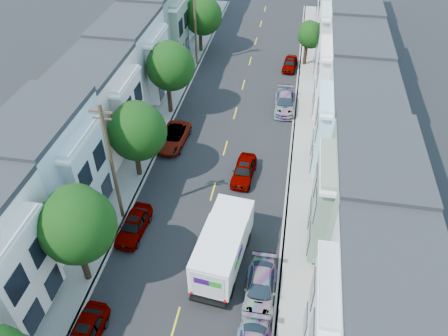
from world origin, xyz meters
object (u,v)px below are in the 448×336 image
(utility_pole_near, at_px, (112,166))
(parked_left_c, at_px, (134,225))
(tree_d, at_px, (170,67))
(parked_right_b, at_px, (260,288))
(tree_c, at_px, (136,132))
(tree_e, at_px, (202,16))
(parked_right_c, at_px, (285,103))
(parked_left_d, at_px, (173,138))
(utility_pole_far, at_px, (195,23))
(parked_left_b, at_px, (84,336))
(tree_far_r, at_px, (310,35))
(lead_sedan, at_px, (244,171))
(fedex_truck, at_px, (223,246))
(tree_b, at_px, (76,226))
(parked_right_d, at_px, (290,64))

(utility_pole_near, xyz_separation_m, parked_left_c, (1.40, -1.31, -4.42))
(tree_d, bearing_deg, parked_right_b, -60.84)
(tree_c, xyz_separation_m, tree_e, (-0.00, 24.69, 0.06))
(utility_pole_near, distance_m, parked_right_c, 21.44)
(parked_left_d, relative_size, parked_right_b, 1.08)
(utility_pole_far, bearing_deg, parked_left_b, -87.78)
(tree_d, relative_size, tree_e, 1.08)
(tree_far_r, bearing_deg, utility_pole_far, -170.69)
(lead_sedan, bearing_deg, parked_left_b, -110.06)
(fedex_truck, relative_size, lead_sedan, 1.54)
(tree_b, distance_m, fedex_truck, 9.49)
(fedex_truck, bearing_deg, parked_left_b, -128.57)
(tree_far_r, relative_size, utility_pole_far, 0.54)
(utility_pole_near, xyz_separation_m, parked_right_c, (11.20, 17.74, -4.41))
(parked_left_b, height_order, parked_right_c, parked_right_c)
(tree_c, height_order, tree_e, tree_e)
(parked_right_c, bearing_deg, tree_d, -169.14)
(fedex_truck, height_order, parked_left_c, fedex_truck)
(utility_pole_near, height_order, parked_right_d, utility_pole_near)
(tree_b, height_order, parked_left_c, tree_b)
(tree_c, relative_size, parked_left_c, 1.55)
(tree_b, relative_size, parked_right_b, 1.65)
(parked_left_d, bearing_deg, parked_right_b, -53.66)
(parked_left_b, relative_size, parked_right_d, 1.14)
(utility_pole_near, height_order, lead_sedan, utility_pole_near)
(utility_pole_far, bearing_deg, parked_right_b, -70.17)
(lead_sedan, bearing_deg, parked_left_c, -129.90)
(parked_left_d, bearing_deg, tree_c, -103.00)
(parked_right_d, bearing_deg, tree_b, -104.65)
(tree_far_r, xyz_separation_m, parked_right_d, (-1.99, -1.33, -3.12))
(lead_sedan, xyz_separation_m, parked_left_d, (-7.14, 3.62, -0.04))
(tree_far_r, height_order, parked_right_d, tree_far_r)
(fedex_truck, distance_m, parked_right_c, 20.98)
(tree_b, xyz_separation_m, parked_left_d, (1.40, 15.69, -4.60))
(tree_e, xyz_separation_m, parked_right_b, (11.20, -34.72, -3.94))
(utility_pole_far, bearing_deg, fedex_truck, -73.87)
(tree_far_r, xyz_separation_m, lead_sedan, (-4.66, -21.92, -3.04))
(utility_pole_near, bearing_deg, parked_left_b, -82.14)
(parked_right_b, bearing_deg, parked_right_d, 89.82)
(tree_far_r, relative_size, parked_left_c, 1.20)
(fedex_truck, bearing_deg, utility_pole_near, 166.10)
(lead_sedan, relative_size, parked_left_d, 0.90)
(fedex_truck, height_order, parked_right_b, fedex_truck)
(parked_left_b, distance_m, parked_right_d, 38.25)
(parked_left_b, bearing_deg, utility_pole_far, 93.98)
(tree_b, xyz_separation_m, tree_far_r, (13.20, 33.99, -1.52))
(tree_e, xyz_separation_m, utility_pole_far, (0.00, -3.67, 0.51))
(tree_b, height_order, tree_far_r, tree_b)
(tree_b, height_order, tree_d, tree_b)
(tree_far_r, xyz_separation_m, parked_right_c, (-1.99, -10.42, -3.03))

